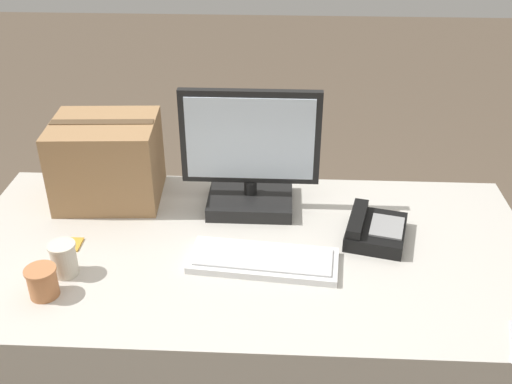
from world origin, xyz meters
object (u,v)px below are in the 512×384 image
monitor (249,163)px  keyboard (263,260)px  sticky_note_pad (70,244)px  cardboard_box (107,161)px  paper_cup_right (64,259)px  paper_cup_left (42,282)px  desk_phone (374,230)px

monitor → keyboard: bearing=-79.7°
keyboard → sticky_note_pad: 0.62m
cardboard_box → sticky_note_pad: (-0.06, -0.30, -0.14)m
keyboard → paper_cup_right: (-0.58, -0.08, 0.04)m
keyboard → paper_cup_left: bearing=-158.3°
keyboard → desk_phone: (0.35, 0.15, 0.02)m
paper_cup_left → cardboard_box: 0.55m
cardboard_box → sticky_note_pad: 0.34m
monitor → paper_cup_right: 0.67m
monitor → paper_cup_right: size_ratio=4.43×
paper_cup_left → sticky_note_pad: (-0.01, 0.24, -0.04)m
cardboard_box → sticky_note_pad: bearing=-100.5°
paper_cup_right → cardboard_box: cardboard_box is taller
keyboard → paper_cup_right: paper_cup_right is taller
desk_phone → sticky_note_pad: bearing=-161.0°
paper_cup_left → paper_cup_right: paper_cup_right is taller
paper_cup_left → monitor: bearing=43.2°
paper_cup_right → cardboard_box: 0.46m
paper_cup_right → sticky_note_pad: size_ratio=1.46×
keyboard → desk_phone: desk_phone is taller
desk_phone → sticky_note_pad: 0.96m
cardboard_box → monitor: bearing=-3.9°
keyboard → paper_cup_left: paper_cup_left is taller
desk_phone → keyboard: bearing=-142.2°
keyboard → paper_cup_right: bearing=-166.8°
desk_phone → paper_cup_left: 1.00m
cardboard_box → desk_phone: bearing=-13.4°
paper_cup_right → monitor: bearing=38.8°
paper_cup_left → cardboard_box: (0.05, 0.54, 0.10)m
monitor → keyboard: monitor is taller
paper_cup_right → desk_phone: bearing=14.1°
paper_cup_left → desk_phone: bearing=19.1°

